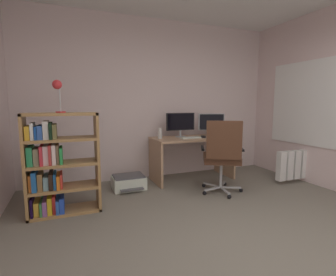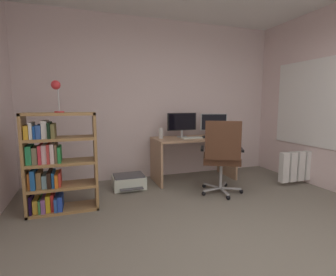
{
  "view_description": "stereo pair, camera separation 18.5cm",
  "coord_description": "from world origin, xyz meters",
  "px_view_note": "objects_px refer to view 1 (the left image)",
  "views": [
    {
      "loc": [
        -1.47,
        -1.55,
        1.3
      ],
      "look_at": [
        -0.04,
        2.02,
        0.79
      ],
      "focal_mm": 27.2,
      "sensor_mm": 36.0,
      "label": 1
    },
    {
      "loc": [
        -1.29,
        -1.61,
        1.3
      ],
      "look_at": [
        -0.04,
        2.02,
        0.79
      ],
      "focal_mm": 27.2,
      "sensor_mm": 36.0,
      "label": 2
    }
  ],
  "objects_px": {
    "monitor_secondary": "(211,123)",
    "printer": "(129,182)",
    "keyboard": "(191,138)",
    "radiator": "(299,164)",
    "desk": "(192,149)",
    "desktop_speaker": "(160,133)",
    "office_chair": "(222,154)",
    "computer_mouse": "(203,137)",
    "desk_lamp": "(58,89)",
    "monitor_main": "(181,123)",
    "bookshelf": "(55,166)"
  },
  "relations": [
    {
      "from": "monitor_secondary",
      "to": "printer",
      "type": "xyz_separation_m",
      "value": [
        -1.58,
        -0.21,
        -0.86
      ]
    },
    {
      "from": "keyboard",
      "to": "radiator",
      "type": "xyz_separation_m",
      "value": [
        1.7,
        -0.7,
        -0.45
      ]
    },
    {
      "from": "desk",
      "to": "desktop_speaker",
      "type": "height_order",
      "value": "desktop_speaker"
    },
    {
      "from": "office_chair",
      "to": "computer_mouse",
      "type": "bearing_deg",
      "value": 83.14
    },
    {
      "from": "monitor_secondary",
      "to": "desktop_speaker",
      "type": "bearing_deg",
      "value": -177.29
    },
    {
      "from": "desk_lamp",
      "to": "monitor_main",
      "type": "bearing_deg",
      "value": 22.19
    },
    {
      "from": "keyboard",
      "to": "office_chair",
      "type": "relative_size",
      "value": 0.32
    },
    {
      "from": "monitor_main",
      "to": "bookshelf",
      "type": "distance_m",
      "value": 2.15
    },
    {
      "from": "desk_lamp",
      "to": "printer",
      "type": "relative_size",
      "value": 0.76
    },
    {
      "from": "desk",
      "to": "monitor_secondary",
      "type": "xyz_separation_m",
      "value": [
        0.43,
        0.1,
        0.43
      ]
    },
    {
      "from": "computer_mouse",
      "to": "desk_lamp",
      "type": "distance_m",
      "value": 2.38
    },
    {
      "from": "monitor_secondary",
      "to": "office_chair",
      "type": "relative_size",
      "value": 0.44
    },
    {
      "from": "desktop_speaker",
      "to": "printer",
      "type": "height_order",
      "value": "desktop_speaker"
    },
    {
      "from": "monitor_main",
      "to": "desktop_speaker",
      "type": "xyz_separation_m",
      "value": [
        -0.39,
        -0.05,
        -0.16
      ]
    },
    {
      "from": "computer_mouse",
      "to": "office_chair",
      "type": "height_order",
      "value": "office_chair"
    },
    {
      "from": "office_chair",
      "to": "desk_lamp",
      "type": "xyz_separation_m",
      "value": [
        -2.12,
        0.17,
        0.87
      ]
    },
    {
      "from": "desk",
      "to": "monitor_secondary",
      "type": "relative_size",
      "value": 2.89
    },
    {
      "from": "keyboard",
      "to": "office_chair",
      "type": "distance_m",
      "value": 0.76
    },
    {
      "from": "desktop_speaker",
      "to": "keyboard",
      "type": "bearing_deg",
      "value": -18.68
    },
    {
      "from": "desk_lamp",
      "to": "keyboard",
      "type": "bearing_deg",
      "value": 15.81
    },
    {
      "from": "printer",
      "to": "bookshelf",
      "type": "bearing_deg",
      "value": -150.8
    },
    {
      "from": "monitor_main",
      "to": "office_chair",
      "type": "bearing_deg",
      "value": -76.37
    },
    {
      "from": "keyboard",
      "to": "desk_lamp",
      "type": "height_order",
      "value": "desk_lamp"
    },
    {
      "from": "keyboard",
      "to": "printer",
      "type": "distance_m",
      "value": 1.24
    },
    {
      "from": "printer",
      "to": "radiator",
      "type": "relative_size",
      "value": 0.53
    },
    {
      "from": "monitor_main",
      "to": "computer_mouse",
      "type": "distance_m",
      "value": 0.46
    },
    {
      "from": "office_chair",
      "to": "radiator",
      "type": "height_order",
      "value": "office_chair"
    },
    {
      "from": "printer",
      "to": "radiator",
      "type": "bearing_deg",
      "value": -14.18
    },
    {
      "from": "monitor_main",
      "to": "desk_lamp",
      "type": "xyz_separation_m",
      "value": [
        -1.89,
        -0.77,
        0.49
      ]
    },
    {
      "from": "monitor_secondary",
      "to": "desk_lamp",
      "type": "relative_size",
      "value": 1.28
    },
    {
      "from": "office_chair",
      "to": "radiator",
      "type": "relative_size",
      "value": 1.17
    },
    {
      "from": "computer_mouse",
      "to": "radiator",
      "type": "distance_m",
      "value": 1.68
    },
    {
      "from": "desktop_speaker",
      "to": "office_chair",
      "type": "bearing_deg",
      "value": -55.14
    },
    {
      "from": "monitor_main",
      "to": "computer_mouse",
      "type": "relative_size",
      "value": 5.22
    },
    {
      "from": "desk",
      "to": "desktop_speaker",
      "type": "xyz_separation_m",
      "value": [
        -0.57,
        0.05,
        0.28
      ]
    },
    {
      "from": "keyboard",
      "to": "bookshelf",
      "type": "xyz_separation_m",
      "value": [
        -2.06,
        -0.56,
        -0.16
      ]
    },
    {
      "from": "monitor_secondary",
      "to": "office_chair",
      "type": "xyz_separation_m",
      "value": [
        -0.38,
        -0.94,
        -0.36
      ]
    },
    {
      "from": "computer_mouse",
      "to": "bookshelf",
      "type": "relative_size",
      "value": 0.08
    },
    {
      "from": "monitor_secondary",
      "to": "keyboard",
      "type": "relative_size",
      "value": 1.4
    },
    {
      "from": "keyboard",
      "to": "radiator",
      "type": "bearing_deg",
      "value": -22.73
    },
    {
      "from": "monitor_secondary",
      "to": "printer",
      "type": "distance_m",
      "value": 1.81
    },
    {
      "from": "monitor_secondary",
      "to": "bookshelf",
      "type": "relative_size",
      "value": 0.4
    },
    {
      "from": "bookshelf",
      "to": "desk_lamp",
      "type": "distance_m",
      "value": 0.89
    },
    {
      "from": "monitor_main",
      "to": "radiator",
      "type": "height_order",
      "value": "monitor_main"
    },
    {
      "from": "monitor_main",
      "to": "keyboard",
      "type": "relative_size",
      "value": 1.54
    },
    {
      "from": "monitor_secondary",
      "to": "bookshelf",
      "type": "bearing_deg",
      "value": -163.39
    },
    {
      "from": "computer_mouse",
      "to": "desktop_speaker",
      "type": "height_order",
      "value": "desktop_speaker"
    },
    {
      "from": "keyboard",
      "to": "office_chair",
      "type": "height_order",
      "value": "office_chair"
    },
    {
      "from": "monitor_main",
      "to": "desk_lamp",
      "type": "bearing_deg",
      "value": -157.81
    },
    {
      "from": "keyboard",
      "to": "desktop_speaker",
      "type": "relative_size",
      "value": 2.0
    }
  ]
}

